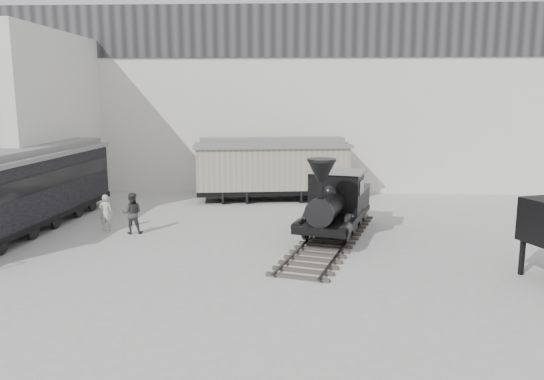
{
  "coord_description": "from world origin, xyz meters",
  "views": [
    {
      "loc": [
        0.58,
        -17.83,
        5.85
      ],
      "look_at": [
        -0.31,
        3.6,
        2.0
      ],
      "focal_mm": 35.0,
      "sensor_mm": 36.0,
      "label": 1
    }
  ],
  "objects_px": {
    "locomotive": "(334,207)",
    "visitor_a": "(106,213)",
    "visitor_b": "(132,213)",
    "boxcar": "(272,167)",
    "passenger_coach": "(26,189)"
  },
  "relations": [
    {
      "from": "locomotive",
      "to": "visitor_b",
      "type": "distance_m",
      "value": 8.58
    },
    {
      "from": "visitor_a",
      "to": "visitor_b",
      "type": "relative_size",
      "value": 0.91
    },
    {
      "from": "locomotive",
      "to": "passenger_coach",
      "type": "distance_m",
      "value": 13.29
    },
    {
      "from": "passenger_coach",
      "to": "visitor_a",
      "type": "relative_size",
      "value": 7.88
    },
    {
      "from": "visitor_a",
      "to": "boxcar",
      "type": "bearing_deg",
      "value": -131.22
    },
    {
      "from": "locomotive",
      "to": "visitor_a",
      "type": "xyz_separation_m",
      "value": [
        -9.84,
        0.65,
        -0.47
      ]
    },
    {
      "from": "passenger_coach",
      "to": "visitor_a",
      "type": "bearing_deg",
      "value": 5.11
    },
    {
      "from": "passenger_coach",
      "to": "visitor_a",
      "type": "distance_m",
      "value": 3.58
    },
    {
      "from": "passenger_coach",
      "to": "visitor_b",
      "type": "distance_m",
      "value": 4.81
    },
    {
      "from": "boxcar",
      "to": "visitor_b",
      "type": "distance_m",
      "value": 9.53
    },
    {
      "from": "locomotive",
      "to": "passenger_coach",
      "type": "height_order",
      "value": "locomotive"
    },
    {
      "from": "locomotive",
      "to": "visitor_b",
      "type": "relative_size",
      "value": 5.65
    },
    {
      "from": "visitor_b",
      "to": "boxcar",
      "type": "bearing_deg",
      "value": -134.89
    },
    {
      "from": "locomotive",
      "to": "passenger_coach",
      "type": "bearing_deg",
      "value": -165.94
    },
    {
      "from": "passenger_coach",
      "to": "locomotive",
      "type": "bearing_deg",
      "value": 1.4
    }
  ]
}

